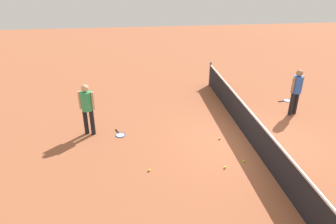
# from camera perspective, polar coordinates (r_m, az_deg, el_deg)

# --- Properties ---
(ground_plane) EXTENTS (40.00, 40.00, 0.00)m
(ground_plane) POSITION_cam_1_polar(r_m,az_deg,el_deg) (9.90, 14.87, -5.30)
(ground_plane) COLOR #9E5638
(court_net) EXTENTS (10.09, 0.09, 1.07)m
(court_net) POSITION_cam_1_polar(r_m,az_deg,el_deg) (9.66, 15.20, -2.75)
(court_net) COLOR #4C4C51
(court_net) RESTS_ON ground_plane
(player_near_side) EXTENTS (0.42, 0.52, 1.70)m
(player_near_side) POSITION_cam_1_polar(r_m,az_deg,el_deg) (9.85, -14.88, 1.18)
(player_near_side) COLOR black
(player_near_side) RESTS_ON ground_plane
(player_far_side) EXTENTS (0.44, 0.52, 1.70)m
(player_far_side) POSITION_cam_1_polar(r_m,az_deg,el_deg) (11.78, 22.86, 4.06)
(player_far_side) COLOR black
(player_far_side) RESTS_ON ground_plane
(tennis_racket_near_player) EXTENTS (0.60, 0.41, 0.03)m
(tennis_racket_near_player) POSITION_cam_1_polar(r_m,az_deg,el_deg) (10.02, -8.94, -4.20)
(tennis_racket_near_player) COLOR blue
(tennis_racket_near_player) RESTS_ON ground_plane
(tennis_racket_far_player) EXTENTS (0.37, 0.60, 0.03)m
(tennis_racket_far_player) POSITION_cam_1_polar(r_m,az_deg,el_deg) (13.27, 21.25, 2.01)
(tennis_racket_far_player) COLOR blue
(tennis_racket_far_player) RESTS_ON ground_plane
(tennis_ball_near_player) EXTENTS (0.07, 0.07, 0.07)m
(tennis_ball_near_player) POSITION_cam_1_polar(r_m,az_deg,el_deg) (8.29, -3.52, -10.79)
(tennis_ball_near_player) COLOR #C6E033
(tennis_ball_near_player) RESTS_ON ground_plane
(tennis_ball_by_net) EXTENTS (0.07, 0.07, 0.07)m
(tennis_ball_by_net) POSITION_cam_1_polar(r_m,az_deg,el_deg) (8.87, 13.91, -8.89)
(tennis_ball_by_net) COLOR #C6E033
(tennis_ball_by_net) RESTS_ON ground_plane
(tennis_ball_midcourt) EXTENTS (0.07, 0.07, 0.07)m
(tennis_ball_midcourt) POSITION_cam_1_polar(r_m,az_deg,el_deg) (11.48, -14.35, -0.54)
(tennis_ball_midcourt) COLOR #C6E033
(tennis_ball_midcourt) RESTS_ON ground_plane
(tennis_ball_baseline) EXTENTS (0.07, 0.07, 0.07)m
(tennis_ball_baseline) POSITION_cam_1_polar(r_m,az_deg,el_deg) (9.79, 9.61, -4.90)
(tennis_ball_baseline) COLOR #C6E033
(tennis_ball_baseline) RESTS_ON ground_plane
(tennis_ball_stray_left) EXTENTS (0.07, 0.07, 0.07)m
(tennis_ball_stray_left) POSITION_cam_1_polar(r_m,az_deg,el_deg) (8.52, 10.57, -10.13)
(tennis_ball_stray_left) COLOR #C6E033
(tennis_ball_stray_left) RESTS_ON ground_plane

